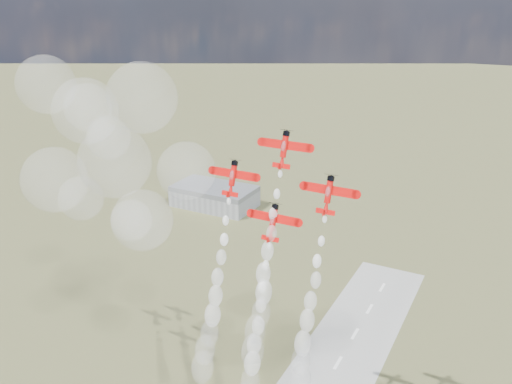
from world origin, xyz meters
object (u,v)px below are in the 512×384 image
Objects in this scene: plane_left at (233,177)px; plane_slot at (273,222)px; plane_lead at (284,149)px; hangar at (215,196)px; plane_right at (328,194)px.

plane_left reaches higher than plane_slot.
plane_lead reaches higher than plane_left.
hangar is 3.97× the size of plane_lead.
plane_right is 1.00× the size of plane_slot.
plane_right is at bearing -12.68° from plane_lead.
plane_left and plane_right have the same top height.
hangar is at bearing 123.58° from plane_left.
plane_lead is 1.00× the size of plane_right.
plane_lead is at bearing 12.68° from plane_left.
plane_right reaches higher than plane_slot.
hangar is 219.76m from plane_right.
plane_left is at bearing 180.00° from plane_right.
plane_left reaches higher than hangar.
plane_lead is 1.00× the size of plane_left.
plane_slot is (12.41, -2.79, -8.23)m from plane_left.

